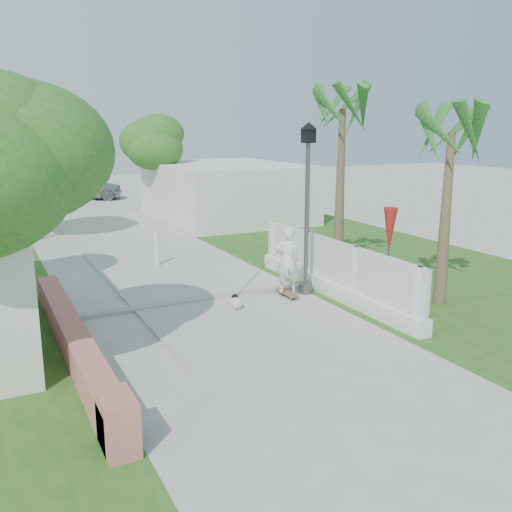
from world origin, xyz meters
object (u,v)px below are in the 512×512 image
dog (236,302)px  bollard (157,249)px  patio_umbrella (390,231)px  parked_car (81,186)px  street_lamp (307,202)px  skateboarder (272,267)px

dog → bollard: bearing=110.2°
patio_umbrella → parked_car: (-3.79, 23.60, -0.88)m
street_lamp → dog: (-2.25, -0.50, -2.22)m
parked_car → street_lamp: bearing=-162.4°
parked_car → bollard: bearing=-169.7°
street_lamp → bollard: (-2.70, 4.50, -1.84)m
street_lamp → patio_umbrella: size_ratio=1.93×
skateboarder → parked_car: skateboarder is taller
street_lamp → dog: bearing=-167.4°
skateboarder → parked_car: bearing=-68.7°
dog → parked_car: (0.36, 23.10, 0.60)m
bollard → skateboarder: bearing=-70.6°
patio_umbrella → dog: 4.44m
bollard → dog: (0.45, -5.00, -0.38)m
skateboarder → parked_car: 22.72m
street_lamp → skateboarder: (-1.08, -0.10, -1.57)m
bollard → skateboarder: skateboarder is taller
patio_umbrella → skateboarder: 3.22m
dog → street_lamp: bearing=27.7°
bollard → patio_umbrella: bearing=-50.1°
bollard → skateboarder: 4.89m
skateboarder → dog: skateboarder is taller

